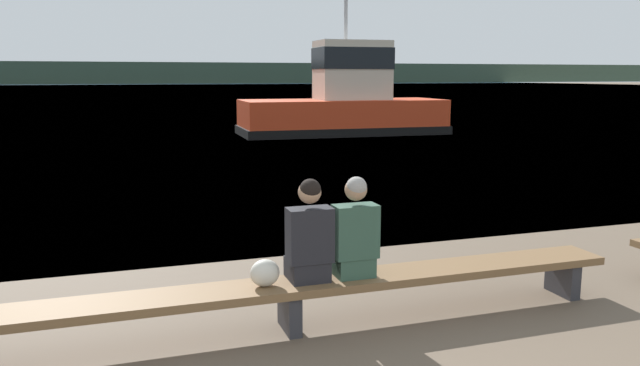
{
  "coord_description": "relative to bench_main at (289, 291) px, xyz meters",
  "views": [
    {
      "loc": [
        -1.29,
        -1.61,
        2.29
      ],
      "look_at": [
        1.41,
        6.57,
        0.8
      ],
      "focal_mm": 35.0,
      "sensor_mm": 36.0,
      "label": 1
    }
  ],
  "objects": [
    {
      "name": "person_left",
      "position": [
        0.19,
        0.0,
        0.49
      ],
      "size": [
        0.4,
        0.38,
        0.95
      ],
      "color": "black",
      "rests_on": "bench_main"
    },
    {
      "name": "shopping_bag",
      "position": [
        -0.23,
        -0.01,
        0.2
      ],
      "size": [
        0.26,
        0.19,
        0.25
      ],
      "color": "beige",
      "rests_on": "bench_main"
    },
    {
      "name": "person_right",
      "position": [
        0.63,
        0.0,
        0.49
      ],
      "size": [
        0.4,
        0.38,
        0.94
      ],
      "color": "#2D4C3D",
      "rests_on": "bench_main"
    },
    {
      "name": "far_shoreline",
      "position": [
        -0.13,
        176.99,
        2.52
      ],
      "size": [
        600.0,
        12.0,
        5.77
      ],
      "primitive_type": "cube",
      "color": "#2D3D2D",
      "rests_on": "ground"
    },
    {
      "name": "bench_main",
      "position": [
        0.0,
        0.0,
        0.0
      ],
      "size": [
        6.57,
        0.5,
        0.45
      ],
      "color": "brown",
      "rests_on": "ground"
    },
    {
      "name": "water_surface",
      "position": [
        -0.13,
        122.29,
        -0.37
      ],
      "size": [
        240.0,
        240.0,
        0.0
      ],
      "primitive_type": "plane",
      "color": "#386084",
      "rests_on": "ground"
    },
    {
      "name": "tugboat_red",
      "position": [
        7.26,
        17.92,
        0.77
      ],
      "size": [
        8.14,
        3.35,
        6.34
      ],
      "rotation": [
        0.0,
        0.0,
        1.54
      ],
      "color": "red",
      "rests_on": "water_surface"
    }
  ]
}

